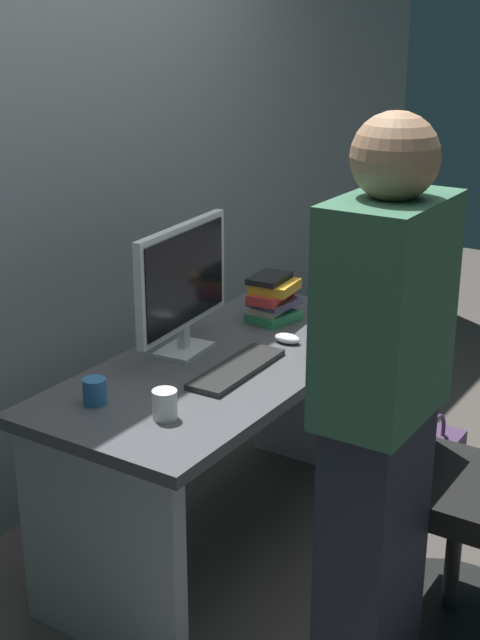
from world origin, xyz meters
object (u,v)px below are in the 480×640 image
at_px(mouse, 287,338).
at_px(cup_near_keyboard, 165,404).
at_px(office_chair, 441,493).
at_px(desk, 228,415).
at_px(person_at_desk, 380,416).
at_px(book_stack, 273,298).
at_px(keyboard, 237,369).
at_px(cup_by_monitor, 95,391).
at_px(handbag, 433,471).
at_px(monitor, 183,282).

relative_size(mouse, cup_near_keyboard, 1.12).
bearing_deg(office_chair, desk, 92.14).
distance_m(person_at_desk, book_stack, 1.12).
distance_m(person_at_desk, keyboard, 0.70).
relative_size(cup_near_keyboard, cup_by_monitor, 1.10).
distance_m(cup_by_monitor, book_stack, 0.94).
bearing_deg(desk, keyboard, -132.06).
relative_size(desk, keyboard, 3.50).
bearing_deg(book_stack, mouse, -136.45).
relative_size(desk, cup_near_keyboard, 16.87).
distance_m(keyboard, cup_near_keyboard, 0.41).
xyz_separation_m(mouse, cup_by_monitor, (-0.76, 0.24, 0.02)).
distance_m(desk, handbag, 0.92).
bearing_deg(keyboard, monitor, 77.38).
height_order(monitor, mouse, monitor).
xyz_separation_m(office_chair, mouse, (0.21, 0.68, 0.31)).
bearing_deg(keyboard, office_chair, -82.49).
height_order(cup_by_monitor, book_stack, book_stack).
distance_m(monitor, mouse, 0.45).
bearing_deg(monitor, book_stack, -11.47).
distance_m(office_chair, cup_near_keyboard, 0.92).
bearing_deg(cup_near_keyboard, mouse, 0.30).
height_order(cup_near_keyboard, book_stack, book_stack).
distance_m(office_chair, person_at_desk, 0.57).
bearing_deg(cup_by_monitor, keyboard, -27.65).
bearing_deg(book_stack, handbag, -68.45).
bearing_deg(cup_near_keyboard, office_chair, -52.55).
height_order(desk, book_stack, book_stack).
bearing_deg(person_at_desk, desk, 63.33).
relative_size(desk, monitor, 2.79).
bearing_deg(book_stack, office_chair, -114.47).
distance_m(monitor, cup_by_monitor, 0.54).
relative_size(person_at_desk, mouse, 16.39).
distance_m(office_chair, book_stack, 1.01).
distance_m(desk, office_chair, 0.79).
bearing_deg(book_stack, cup_by_monitor, 175.68).
height_order(person_at_desk, handbag, person_at_desk).
height_order(desk, cup_by_monitor, cup_by_monitor).
bearing_deg(desk, mouse, -22.43).
height_order(office_chair, cup_near_keyboard, office_chair).
bearing_deg(keyboard, mouse, -3.05).
distance_m(desk, mouse, 0.35).
relative_size(monitor, handbag, 1.43).
bearing_deg(monitor, person_at_desk, -110.51).
relative_size(monitor, cup_near_keyboard, 6.05).
height_order(cup_near_keyboard, handbag, cup_near_keyboard).
xyz_separation_m(person_at_desk, keyboard, (0.28, 0.64, -0.11)).
distance_m(book_stack, handbag, 0.94).
bearing_deg(handbag, cup_by_monitor, 150.14).
relative_size(keyboard, book_stack, 2.02).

